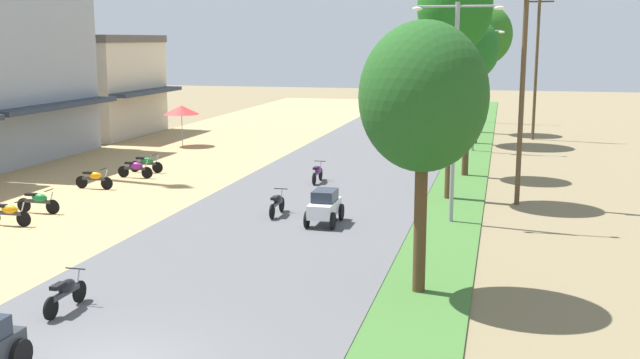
% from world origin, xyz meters
% --- Properties ---
extents(shophouse_far, '(7.65, 8.76, 6.90)m').
position_xyz_m(shophouse_far, '(-19.97, 35.04, 3.46)').
color(shophouse_far, beige).
rests_on(shophouse_far, ground).
extents(parked_motorbike_third, '(1.80, 0.54, 0.94)m').
position_xyz_m(parked_motorbike_third, '(-9.45, 10.34, 0.55)').
color(parked_motorbike_third, black).
rests_on(parked_motorbike_third, dirt_shoulder).
extents(parked_motorbike_fourth, '(1.80, 0.54, 0.94)m').
position_xyz_m(parked_motorbike_fourth, '(-9.58, 12.33, 0.55)').
color(parked_motorbike_fourth, black).
rests_on(parked_motorbike_fourth, dirt_shoulder).
extents(parked_motorbike_fifth, '(1.80, 0.54, 0.94)m').
position_xyz_m(parked_motorbike_fifth, '(-10.00, 17.11, 0.55)').
color(parked_motorbike_fifth, black).
rests_on(parked_motorbike_fifth, dirt_shoulder).
extents(parked_motorbike_sixth, '(1.80, 0.54, 0.94)m').
position_xyz_m(parked_motorbike_sixth, '(-9.50, 20.00, 0.55)').
color(parked_motorbike_sixth, black).
rests_on(parked_motorbike_sixth, dirt_shoulder).
extents(parked_motorbike_seventh, '(1.80, 0.54, 0.94)m').
position_xyz_m(parked_motorbike_seventh, '(-9.68, 21.50, 0.55)').
color(parked_motorbike_seventh, black).
rests_on(parked_motorbike_seventh, dirt_shoulder).
extents(vendor_umbrella, '(2.20, 2.20, 2.52)m').
position_xyz_m(vendor_umbrella, '(-11.89, 30.82, 2.31)').
color(vendor_umbrella, '#99999E').
rests_on(vendor_umbrella, dirt_shoulder).
extents(median_tree_nearest, '(3.28, 3.28, 7.03)m').
position_xyz_m(median_tree_nearest, '(5.52, 6.74, 5.15)').
color(median_tree_nearest, '#4C351E').
rests_on(median_tree_nearest, median_strip).
extents(median_tree_second, '(3.01, 3.01, 9.72)m').
position_xyz_m(median_tree_second, '(5.43, 18.89, 7.77)').
color(median_tree_second, '#4C351E').
rests_on(median_tree_second, median_strip).
extents(median_tree_third, '(2.85, 2.85, 7.60)m').
position_xyz_m(median_tree_third, '(5.79, 24.55, 6.07)').
color(median_tree_third, '#4C351E').
rests_on(median_tree_third, median_strip).
extents(median_tree_fourth, '(4.23, 4.23, 8.86)m').
position_xyz_m(median_tree_fourth, '(5.76, 36.43, 6.85)').
color(median_tree_fourth, '#4C351E').
rests_on(median_tree_fourth, median_strip).
extents(median_tree_fifth, '(3.25, 3.25, 8.65)m').
position_xyz_m(median_tree_fifth, '(5.84, 42.40, 7.09)').
color(median_tree_fifth, '#4C351E').
rests_on(median_tree_fifth, median_strip).
extents(streetlamp_near, '(3.16, 0.20, 7.82)m').
position_xyz_m(streetlamp_near, '(5.80, 14.78, 4.57)').
color(streetlamp_near, gray).
rests_on(streetlamp_near, median_strip).
extents(streetlamp_mid, '(3.16, 0.20, 7.18)m').
position_xyz_m(streetlamp_mid, '(5.80, 33.04, 4.23)').
color(streetlamp_mid, gray).
rests_on(streetlamp_mid, median_strip).
extents(streetlamp_far, '(3.16, 0.20, 8.49)m').
position_xyz_m(streetlamp_far, '(5.80, 49.56, 4.91)').
color(streetlamp_far, gray).
rests_on(streetlamp_far, median_strip).
extents(utility_pole_near, '(1.80, 0.20, 9.64)m').
position_xyz_m(utility_pole_near, '(8.19, 18.54, 5.01)').
color(utility_pole_near, brown).
rests_on(utility_pole_near, ground).
extents(utility_pole_far, '(1.80, 0.20, 9.53)m').
position_xyz_m(utility_pole_far, '(9.48, 39.68, 4.95)').
color(utility_pole_far, brown).
rests_on(utility_pole_far, ground).
extents(car_hatchback_white, '(1.04, 2.00, 1.23)m').
position_xyz_m(car_hatchback_white, '(1.43, 13.22, 0.75)').
color(car_hatchback_white, silver).
rests_on(car_hatchback_white, road_strip).
extents(car_van_black, '(1.19, 2.41, 1.67)m').
position_xyz_m(car_van_black, '(2.23, 35.83, 1.02)').
color(car_van_black, black).
rests_on(car_van_black, road_strip).
extents(motorbike_ahead_second, '(0.54, 1.80, 0.94)m').
position_xyz_m(motorbike_ahead_second, '(-2.67, 3.19, 0.57)').
color(motorbike_ahead_second, black).
rests_on(motorbike_ahead_second, road_strip).
extents(motorbike_ahead_third, '(0.54, 1.80, 0.94)m').
position_xyz_m(motorbike_ahead_third, '(-0.62, 14.12, 0.57)').
color(motorbike_ahead_third, black).
rests_on(motorbike_ahead_third, road_strip).
extents(motorbike_ahead_fourth, '(0.54, 1.80, 0.94)m').
position_xyz_m(motorbike_ahead_fourth, '(-0.74, 20.90, 0.57)').
color(motorbike_ahead_fourth, black).
rests_on(motorbike_ahead_fourth, road_strip).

